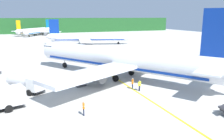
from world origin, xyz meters
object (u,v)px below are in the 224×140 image
object	(u,v)px
airliner_mid_apron	(89,37)
airliner_distant	(32,31)
crew_loader_left	(139,85)
airliner_far_taxiway	(38,31)
cargo_container_near	(80,81)
crew_marshaller	(84,107)
service_truck_pushback	(26,82)
airliner_foreground	(120,59)
crew_loader_right	(133,83)

from	to	relation	value
airliner_mid_apron	airliner_distant	bearing A→B (deg)	107.41
crew_loader_left	airliner_mid_apron	bearing A→B (deg)	81.50
airliner_far_taxiway	cargo_container_near	distance (m)	107.49
airliner_far_taxiway	crew_marshaller	world-z (taller)	airliner_far_taxiway
airliner_mid_apron	crew_marshaller	bearing A→B (deg)	-106.20
service_truck_pushback	crew_loader_left	distance (m)	16.69
airliner_mid_apron	airliner_distant	world-z (taller)	airliner_mid_apron
airliner_foreground	crew_loader_left	xyz separation A→B (m)	(-0.28, -8.15, -2.42)
cargo_container_near	airliner_distant	bearing A→B (deg)	91.08
airliner_far_taxiway	crew_loader_left	size ratio (longest dim) A/B	17.15
airliner_mid_apron	crew_loader_right	bearing A→B (deg)	-99.21
crew_loader_left	cargo_container_near	bearing A→B (deg)	142.81
airliner_far_taxiway	airliner_foreground	bearing A→B (deg)	-86.38
airliner_mid_apron	crew_loader_left	world-z (taller)	airliner_mid_apron
service_truck_pushback	crew_marshaller	size ratio (longest dim) A/B	3.78
airliner_foreground	airliner_far_taxiway	world-z (taller)	airliner_foreground
airliner_foreground	cargo_container_near	world-z (taller)	airliner_foreground
airliner_far_taxiway	crew_loader_right	size ratio (longest dim) A/B	16.27
airliner_mid_apron	service_truck_pushback	distance (m)	58.37
airliner_distant	service_truck_pushback	world-z (taller)	airliner_distant
crew_marshaller	airliner_mid_apron	bearing A→B (deg)	73.80
airliner_foreground	cargo_container_near	xyz separation A→B (m)	(-7.94, -2.35, -2.53)
airliner_foreground	crew_loader_left	distance (m)	8.51
cargo_container_near	crew_loader_right	xyz separation A→B (m)	(7.11, -4.61, 0.17)
service_truck_pushback	crew_marshaller	distance (m)	12.66
airliner_mid_apron	service_truck_pushback	size ratio (longest dim) A/B	5.31
airliner_distant	crew_marshaller	bearing A→B (deg)	-90.05
airliner_foreground	crew_loader_right	xyz separation A→B (m)	(-0.83, -6.96, -2.36)
airliner_foreground	crew_loader_right	distance (m)	7.40
service_truck_pushback	airliner_mid_apron	bearing A→B (deg)	65.26
service_truck_pushback	airliner_foreground	bearing A→B (deg)	8.19
crew_loader_right	airliner_far_taxiway	bearing A→B (deg)	92.97
airliner_distant	crew_loader_left	size ratio (longest dim) A/B	15.88
cargo_container_near	crew_marshaller	world-z (taller)	cargo_container_near
airliner_distant	cargo_container_near	xyz separation A→B (m)	(2.13, -112.31, -1.66)
airliner_foreground	airliner_mid_apron	size ratio (longest dim) A/B	1.09
crew_marshaller	airliner_foreground	bearing A→B (deg)	53.17
crew_marshaller	crew_loader_left	distance (m)	11.26
airliner_foreground	cargo_container_near	size ratio (longest dim) A/B	18.66
airliner_far_taxiway	service_truck_pushback	world-z (taller)	airliner_far_taxiway
airliner_far_taxiway	crew_loader_right	bearing A→B (deg)	-87.03
cargo_container_near	crew_loader_right	bearing A→B (deg)	-32.99
crew_loader_right	airliner_foreground	bearing A→B (deg)	83.20
airliner_mid_apron	crew_marshaller	xyz separation A→B (m)	(-18.68, -64.27, -1.81)
service_truck_pushback	crew_loader_right	world-z (taller)	service_truck_pushback
service_truck_pushback	crew_marshaller	bearing A→B (deg)	-63.02
cargo_container_near	crew_marshaller	size ratio (longest dim) A/B	1.17
airliner_foreground	airliner_mid_apron	xyz separation A→B (m)	(8.52, 50.71, -0.59)
cargo_container_near	airliner_foreground	bearing A→B (deg)	16.49
airliner_distant	crew_loader_right	world-z (taller)	airliner_distant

